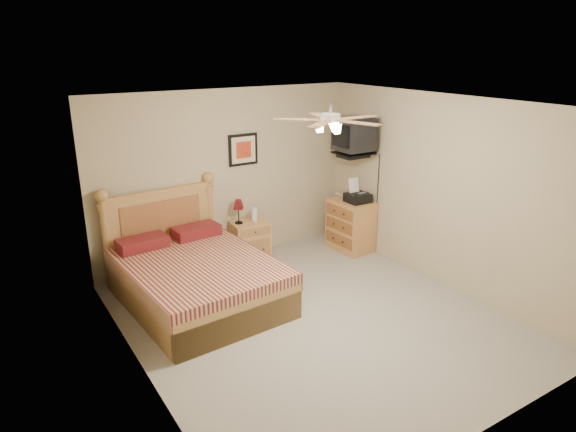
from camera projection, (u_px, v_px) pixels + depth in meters
name	position (u px, v px, depth m)	size (l,w,h in m)	color
floor	(315.00, 320.00, 6.03)	(4.50, 4.50, 0.00)	gray
ceiling	(319.00, 104.00, 5.23)	(4.00, 4.50, 0.04)	white
wall_back	(227.00, 177.00, 7.43)	(4.00, 0.04, 2.50)	tan
wall_front	(491.00, 302.00, 3.83)	(4.00, 0.04, 2.50)	tan
wall_left	(136.00, 258.00, 4.62)	(0.04, 4.50, 2.50)	tan
wall_right	(442.00, 192.00, 6.65)	(0.04, 4.50, 2.50)	tan
bed	(196.00, 252.00, 6.21)	(1.61, 2.11, 1.37)	#AB8344
nightstand	(250.00, 240.00, 7.66)	(0.54, 0.40, 0.58)	#BD7B51
table_lamp	(239.00, 212.00, 7.45)	(0.19, 0.19, 0.36)	#500D10
lotion_bottle	(254.00, 213.00, 7.55)	(0.10, 0.10, 0.25)	silver
framed_picture	(243.00, 150.00, 7.43)	(0.46, 0.04, 0.46)	black
dresser	(351.00, 225.00, 7.98)	(0.47, 0.67, 0.80)	#A06733
fax_machine	(358.00, 191.00, 7.73)	(0.33, 0.35, 0.35)	black
magazine_lower	(342.00, 196.00, 8.06)	(0.21, 0.29, 0.03)	beige
magazine_upper	(342.00, 194.00, 8.08)	(0.21, 0.28, 0.02)	tan
wall_tv	(362.00, 136.00, 7.41)	(0.56, 0.46, 0.58)	black
ceiling_fan	(330.00, 120.00, 5.12)	(1.14, 1.14, 0.28)	white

